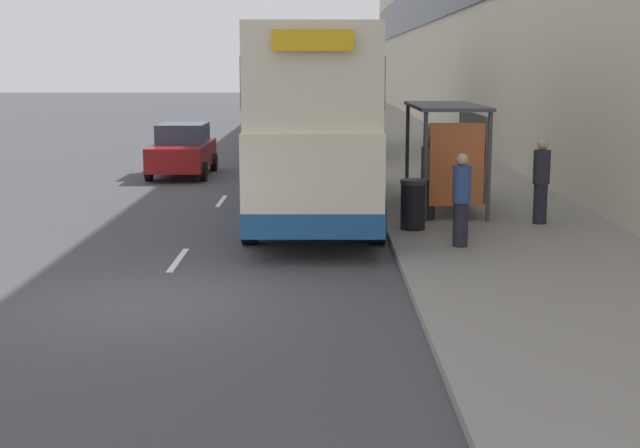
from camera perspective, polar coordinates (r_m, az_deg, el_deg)
ground_plane at (r=13.68m, az=-11.21°, el=-5.00°), size 220.00×220.00×0.00m
pavement at (r=51.73m, az=4.14°, el=6.21°), size 5.00×93.00×0.14m
lane_mark_0 at (r=16.57m, az=-9.25°, el=-2.29°), size 0.12×2.00×0.01m
lane_mark_1 at (r=23.64m, az=-6.52°, el=1.46°), size 0.12×2.00×0.01m
lane_mark_2 at (r=30.80m, az=-5.06°, el=3.48°), size 0.12×2.00×0.01m
lane_mark_3 at (r=38.00m, az=-4.14°, el=4.73°), size 0.12×2.00×0.01m
lane_mark_4 at (r=45.22m, az=-3.52°, el=5.58°), size 0.12×2.00×0.01m
lane_mark_5 at (r=52.44m, az=-3.06°, el=6.20°), size 0.12×2.00×0.01m
lane_mark_6 at (r=59.68m, az=-2.72°, el=6.67°), size 0.12×2.00×0.01m
lane_mark_7 at (r=66.92m, az=-2.45°, el=7.03°), size 0.12×2.00×0.01m
lane_mark_8 at (r=74.16m, az=-2.23°, el=7.33°), size 0.12×2.00×0.01m
bus_shelter at (r=21.31m, az=8.39°, el=5.55°), size 1.60×4.20×2.48m
double_decker_bus_near at (r=20.97m, az=-0.56°, el=6.70°), size 2.85×11.10×4.30m
double_decker_bus_ahead at (r=36.27m, az=-0.45°, el=8.11°), size 2.85×10.56×4.30m
car_0 at (r=75.73m, az=-3.67°, el=8.04°), size 2.07×3.97×1.82m
car_1 at (r=75.74m, az=-0.69°, el=8.05°), size 1.98×4.46×1.78m
car_2 at (r=47.31m, az=-0.59°, el=6.84°), size 2.00×4.50×1.75m
car_3 at (r=29.35m, az=-8.99°, el=4.70°), size 1.90×4.37×1.68m
pedestrian_at_shelter at (r=19.93m, az=6.79°, el=3.01°), size 0.37×0.37×1.86m
pedestrian_1 at (r=19.83m, az=13.77°, el=2.72°), size 0.36×0.36×1.84m
pedestrian_2 at (r=16.97m, az=8.83°, el=1.58°), size 0.35×0.35×1.77m
pedestrian_3 at (r=18.38m, az=8.75°, el=1.91°), size 0.31×0.31×1.57m
pedestrian_4 at (r=26.24m, az=6.82°, el=4.59°), size 0.35×0.35×1.77m
litter_bin at (r=18.71m, az=5.77°, el=1.27°), size 0.55×0.55×1.05m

